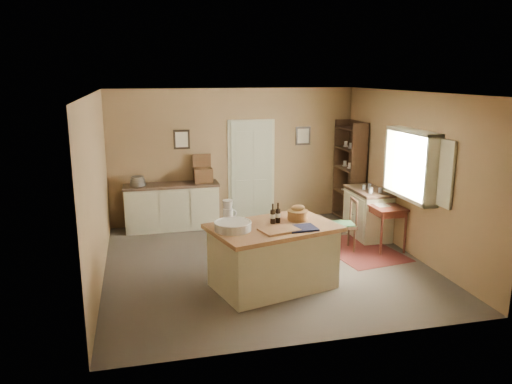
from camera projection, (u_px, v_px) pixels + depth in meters
ground at (265, 263)px, 8.04m from camera, size 5.00×5.00×0.00m
wall_back at (234, 156)px, 10.09m from camera, size 5.00×0.10×2.70m
wall_front at (323, 229)px, 5.36m from camera, size 5.00×0.10×2.70m
wall_left at (97, 190)px, 7.16m from camera, size 0.10×5.00×2.70m
wall_right at (411, 174)px, 8.29m from camera, size 0.10×5.00×2.70m
ceiling at (266, 93)px, 7.41m from camera, size 5.00×5.00×0.00m
door at (251, 170)px, 10.21m from camera, size 0.97×0.06×2.11m
framed_prints at (244, 138)px, 10.03m from camera, size 2.82×0.02×0.38m
window at (414, 164)px, 8.04m from camera, size 0.25×1.99×1.12m
work_island at (272, 255)px, 7.05m from camera, size 1.95×1.53×1.20m
sideboard at (172, 205)px, 9.71m from camera, size 1.83×0.52×1.18m
rug at (360, 250)px, 8.62m from camera, size 1.32×1.74×0.01m
writing_desk at (384, 210)px, 8.65m from camera, size 0.52×0.85×0.82m
desk_chair at (342, 225)px, 8.55m from camera, size 0.46×0.46×0.88m
right_cabinet at (368, 213)px, 9.26m from camera, size 0.58×1.03×0.99m
shelving_unit at (352, 171)px, 10.23m from camera, size 0.35×0.92×2.05m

